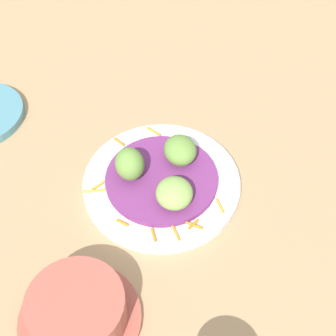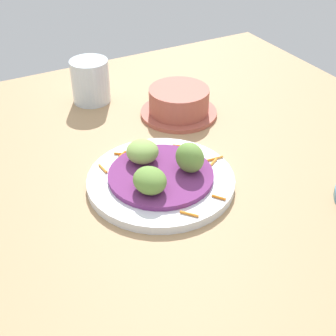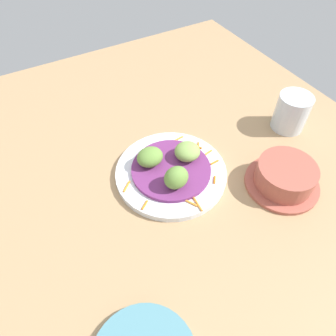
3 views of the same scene
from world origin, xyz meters
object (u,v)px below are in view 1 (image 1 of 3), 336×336
guac_scoop_center (180,150)px  guac_scoop_right (130,164)px  terracotta_bowl (78,312)px  guac_scoop_left (174,193)px  main_plate (162,183)px

guac_scoop_center → guac_scoop_right: size_ratio=1.12×
guac_scoop_center → terracotta_bowl: bearing=-128.2°
guac_scoop_right → terracotta_bowl: 21.87cm
guac_scoop_center → guac_scoop_right: guac_scoop_right is taller
terracotta_bowl → guac_scoop_left: bearing=43.9°
guac_scoop_right → main_plate: bearing=-17.8°
guac_scoop_left → main_plate: bearing=102.2°
main_plate → terracotta_bowl: (-13.50, -18.36, 1.85)cm
guac_scoop_left → guac_scoop_right: 7.92cm
guac_scoop_center → guac_scoop_right: bearing=-167.8°
guac_scoop_center → terracotta_bowl: size_ratio=0.37×
guac_scoop_left → guac_scoop_center: size_ratio=0.98×
terracotta_bowl → guac_scoop_center: bearing=51.8°
main_plate → terracotta_bowl: size_ratio=1.55×
guac_scoop_left → guac_scoop_center: guac_scoop_center is taller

